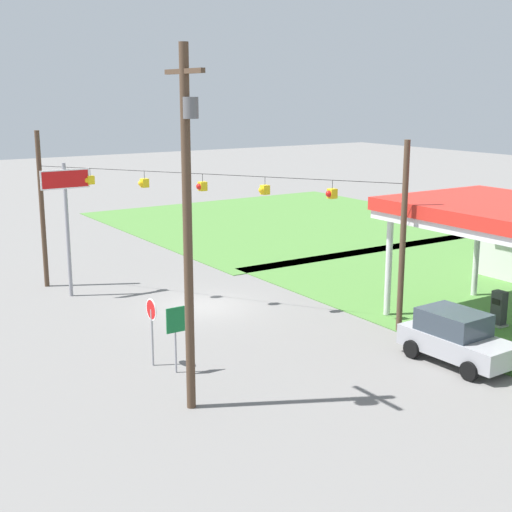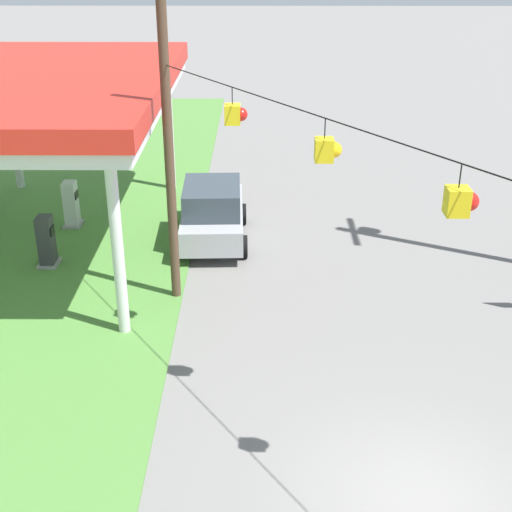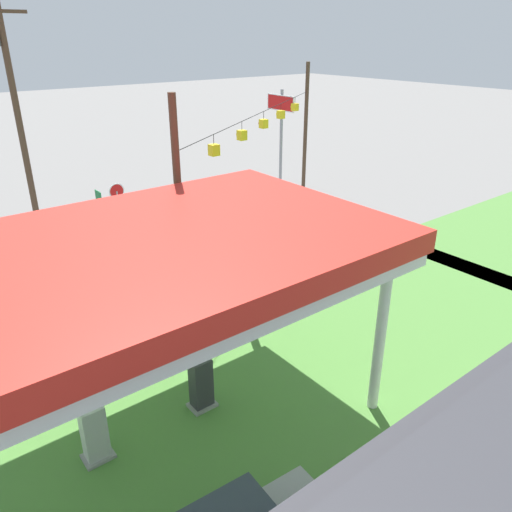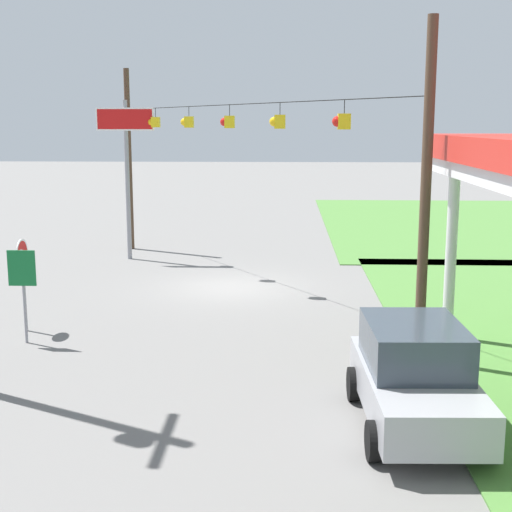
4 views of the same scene
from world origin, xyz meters
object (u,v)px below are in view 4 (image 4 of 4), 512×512
object	(u,v)px
car_at_pumps_front	(415,376)
stop_sign_overhead	(126,148)
route_sign	(22,277)
stop_sign_roadside	(23,265)

from	to	relation	value
car_at_pumps_front	stop_sign_overhead	xyz separation A→B (m)	(-16.06, -8.80, 3.57)
car_at_pumps_front	route_sign	bearing A→B (deg)	-119.35
car_at_pumps_front	stop_sign_roadside	world-z (taller)	stop_sign_roadside
stop_sign_roadside	stop_sign_overhead	size ratio (longest dim) A/B	0.39
stop_sign_roadside	route_sign	world-z (taller)	stop_sign_roadside
car_at_pumps_front	route_sign	world-z (taller)	route_sign
car_at_pumps_front	stop_sign_roadside	distance (m)	10.99
car_at_pumps_front	stop_sign_overhead	world-z (taller)	stop_sign_overhead
stop_sign_roadside	route_sign	size ratio (longest dim) A/B	1.04
stop_sign_overhead	route_sign	xyz separation A→B (m)	(11.43, -0.15, -2.83)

